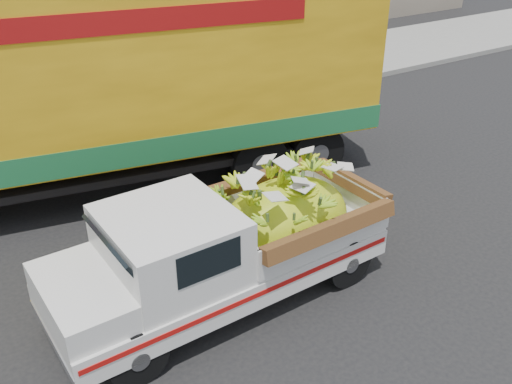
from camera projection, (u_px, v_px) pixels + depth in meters
ground at (179, 324)px, 7.57m from camera, size 100.00×100.00×0.00m
curb at (44, 146)px, 12.55m from camera, size 60.00×0.25×0.15m
sidewalk at (22, 117)px, 14.10m from camera, size 60.00×4.00×0.14m
pickup_truck at (243, 239)px, 7.80m from camera, size 4.71×1.87×1.63m
semi_trailer at (47, 87)px, 9.65m from camera, size 12.08×4.64×3.80m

